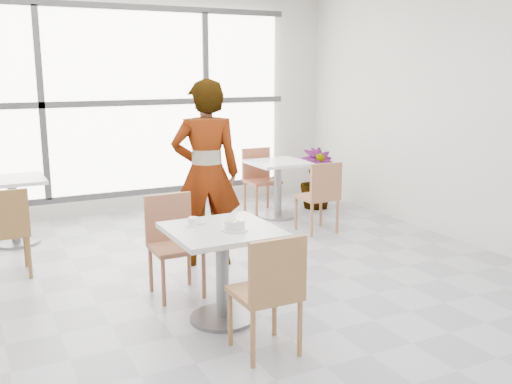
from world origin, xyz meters
name	(u,v)px	position (x,y,z in m)	size (l,w,h in m)	color
floor	(240,298)	(0.00, 0.00, 0.00)	(7.00, 7.00, 0.00)	#9E9EA5
wall_back	(127,102)	(0.00, 3.50, 1.50)	(6.00, 6.00, 0.00)	silver
wall_right	(499,112)	(3.00, 0.00, 1.50)	(7.00, 7.00, 0.00)	silver
window	(129,103)	(0.00, 3.44, 1.50)	(4.60, 0.07, 2.52)	white
main_table	(222,256)	(-0.30, -0.32, 0.52)	(0.80, 0.80, 0.75)	silver
chair_near	(270,287)	(-0.25, -1.00, 0.50)	(0.42, 0.42, 0.87)	#A47144
chair_far	(173,237)	(-0.45, 0.41, 0.50)	(0.42, 0.42, 0.87)	#985E41
oatmeal_bowl	(234,225)	(-0.24, -0.42, 0.79)	(0.21, 0.21, 0.09)	silver
coffee_cup	(194,222)	(-0.47, -0.16, 0.78)	(0.16, 0.13, 0.07)	white
person	(206,174)	(0.10, 0.99, 0.93)	(0.68, 0.44, 1.86)	black
bg_table_left	(13,202)	(-1.57, 2.61, 0.49)	(0.70, 0.70, 0.75)	silver
bg_table_right	(278,181)	(1.66, 2.32, 0.49)	(0.70, 0.70, 0.75)	white
bg_chair_left_near	(5,227)	(-1.74, 1.45, 0.50)	(0.42, 0.42, 0.87)	brown
bg_chair_right_near	(321,193)	(1.73, 1.39, 0.50)	(0.42, 0.42, 0.87)	#9F6646
bg_chair_right_far	(260,176)	(1.59, 2.71, 0.50)	(0.42, 0.42, 0.87)	#A3583B
plant_right	(316,179)	(2.39, 2.50, 0.42)	(0.47, 0.47, 0.85)	#5F8A3F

